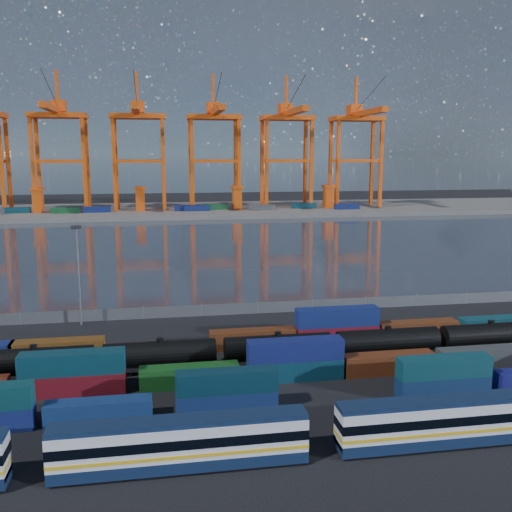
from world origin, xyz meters
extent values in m
plane|color=black|center=(0.00, 0.00, 0.00)|extent=(700.00, 700.00, 0.00)
plane|color=#282F3A|center=(0.00, 105.00, 0.01)|extent=(700.00, 700.00, 0.00)
cube|color=#514F4C|center=(0.00, 210.00, 1.00)|extent=(700.00, 70.00, 2.00)
cone|color=#1E2630|center=(-200.00, 1600.00, 260.00)|extent=(1100.00, 1100.00, 520.00)
cone|color=#1E2630|center=(200.00, 1600.00, 230.00)|extent=(1040.00, 1040.00, 460.00)
cone|color=#1E2630|center=(600.00, 1600.00, 190.00)|extent=(960.00, 960.00, 380.00)
cone|color=#1E2630|center=(950.00, 1600.00, 150.00)|extent=(840.00, 840.00, 300.00)
cube|color=silver|center=(-15.52, -20.86, 2.65)|extent=(22.82, 2.74, 3.47)
cube|color=#0F1D38|center=(-15.52, -20.86, 0.82)|extent=(22.82, 2.79, 1.10)
cube|color=#0F1D38|center=(-15.52, -20.86, 4.61)|extent=(22.82, 2.46, 0.46)
cube|color=gold|center=(-15.52, -20.86, 1.92)|extent=(22.84, 2.82, 0.33)
cube|color=black|center=(-15.52, -20.86, 3.01)|extent=(22.84, 2.82, 0.91)
cube|color=black|center=(-23.51, -20.86, 0.32)|extent=(2.74, 1.83, 0.64)
cube|color=black|center=(-7.53, -20.86, 0.32)|extent=(2.74, 1.83, 0.64)
cube|color=silver|center=(10.48, -20.86, 2.65)|extent=(22.82, 2.74, 3.47)
cube|color=#0F1D38|center=(10.48, -20.86, 0.82)|extent=(22.82, 2.79, 1.10)
cube|color=#0F1D38|center=(10.48, -20.86, 4.61)|extent=(22.82, 2.46, 0.46)
cube|color=gold|center=(10.48, -20.86, 1.92)|extent=(22.84, 2.82, 0.33)
cube|color=black|center=(10.48, -20.86, 3.01)|extent=(22.84, 2.82, 0.91)
cube|color=black|center=(2.49, -20.86, 0.32)|extent=(2.74, 1.83, 0.64)
cube|color=navy|center=(-23.67, -10.11, 1.20)|extent=(11.06, 2.25, 2.40)
cube|color=navy|center=(-10.11, -10.11, 1.20)|extent=(11.06, 2.25, 2.40)
cube|color=#0B2A3A|center=(-10.11, -10.11, 3.60)|extent=(11.06, 2.25, 2.40)
cube|color=navy|center=(15.27, -10.11, 1.20)|extent=(11.06, 2.25, 2.40)
cube|color=#0E3F4A|center=(15.27, -10.11, 3.60)|extent=(11.06, 2.25, 2.40)
cube|color=maroon|center=(-27.31, -2.37, 1.30)|extent=(12.00, 2.44, 2.60)
cube|color=#0C3442|center=(-27.31, -2.37, 3.90)|extent=(12.00, 2.44, 2.60)
cube|color=#154E19|center=(-13.73, -2.37, 1.30)|extent=(12.00, 2.44, 2.60)
cube|color=#0D3346|center=(-0.58, -2.37, 1.30)|extent=(12.00, 2.44, 2.60)
cube|color=navy|center=(-0.58, -2.37, 3.90)|extent=(12.00, 2.44, 2.60)
cube|color=#602913|center=(11.78, -2.37, 1.30)|extent=(12.00, 2.44, 2.60)
cube|color=#383A3C|center=(24.83, -2.37, 1.30)|extent=(12.00, 2.44, 2.60)
cube|color=brown|center=(-31.07, 10.19, 1.35)|extent=(12.45, 2.53, 2.70)
cube|color=#592911|center=(-3.91, 10.19, 1.35)|extent=(12.45, 2.53, 2.70)
cube|color=maroon|center=(8.86, 10.19, 1.35)|extent=(12.45, 2.53, 2.70)
cube|color=navy|center=(8.86, 10.19, 4.05)|extent=(12.45, 2.53, 2.70)
cube|color=#602C13|center=(21.72, 10.19, 1.35)|extent=(12.45, 2.53, 2.70)
cube|color=#0E404B|center=(35.14, 10.19, 1.35)|extent=(12.45, 2.53, 2.70)
cylinder|color=black|center=(-32.68, 2.95, 2.53)|extent=(14.29, 3.19, 3.19)
cylinder|color=black|center=(-32.68, 2.95, 4.29)|extent=(0.88, 0.88, 0.55)
cube|color=black|center=(-32.68, 2.95, 0.77)|extent=(14.84, 2.20, 0.44)
cube|color=black|center=(-27.73, 2.95, 0.33)|extent=(2.75, 1.98, 0.66)
cylinder|color=black|center=(-17.18, 2.95, 2.53)|extent=(14.29, 3.19, 3.19)
cylinder|color=black|center=(-17.18, 2.95, 4.29)|extent=(0.88, 0.88, 0.55)
cube|color=black|center=(-17.18, 2.95, 0.77)|extent=(14.84, 2.20, 0.44)
cube|color=black|center=(-22.12, 2.95, 0.33)|extent=(2.75, 1.98, 0.66)
cube|color=black|center=(-12.23, 2.95, 0.33)|extent=(2.75, 1.98, 0.66)
cylinder|color=black|center=(-1.68, 2.95, 2.53)|extent=(14.29, 3.19, 3.19)
cylinder|color=black|center=(-1.68, 2.95, 4.29)|extent=(0.88, 0.88, 0.55)
cube|color=black|center=(-1.68, 2.95, 0.77)|extent=(14.84, 2.20, 0.44)
cube|color=black|center=(-6.62, 2.95, 0.33)|extent=(2.75, 1.98, 0.66)
cube|color=black|center=(3.27, 2.95, 0.33)|extent=(2.75, 1.98, 0.66)
cylinder|color=black|center=(13.82, 2.95, 2.53)|extent=(14.29, 3.19, 3.19)
cylinder|color=black|center=(13.82, 2.95, 4.29)|extent=(0.88, 0.88, 0.55)
cube|color=black|center=(13.82, 2.95, 0.77)|extent=(14.84, 2.20, 0.44)
cube|color=black|center=(8.88, 2.95, 0.33)|extent=(2.75, 1.98, 0.66)
cube|color=black|center=(18.77, 2.95, 0.33)|extent=(2.75, 1.98, 0.66)
cylinder|color=black|center=(29.32, 2.95, 2.53)|extent=(14.29, 3.19, 3.19)
cylinder|color=black|center=(29.32, 2.95, 4.29)|extent=(0.88, 0.88, 0.55)
cube|color=black|center=(29.32, 2.95, 0.77)|extent=(14.84, 2.20, 0.44)
cube|color=black|center=(24.38, 2.95, 0.33)|extent=(2.75, 1.98, 0.66)
cube|color=#595B5E|center=(0.00, 28.00, 1.00)|extent=(160.00, 0.06, 2.00)
cylinder|color=slate|center=(-40.00, 28.00, 1.10)|extent=(0.12, 0.12, 2.20)
cylinder|color=slate|center=(-30.00, 28.00, 1.10)|extent=(0.12, 0.12, 2.20)
cylinder|color=slate|center=(-20.00, 28.00, 1.10)|extent=(0.12, 0.12, 2.20)
cylinder|color=slate|center=(-10.00, 28.00, 1.10)|extent=(0.12, 0.12, 2.20)
cylinder|color=slate|center=(0.00, 28.00, 1.10)|extent=(0.12, 0.12, 2.20)
cylinder|color=slate|center=(10.00, 28.00, 1.10)|extent=(0.12, 0.12, 2.20)
cylinder|color=slate|center=(20.00, 28.00, 1.10)|extent=(0.12, 0.12, 2.20)
cylinder|color=slate|center=(30.00, 28.00, 1.10)|extent=(0.12, 0.12, 2.20)
cylinder|color=slate|center=(40.00, 28.00, 1.10)|extent=(0.12, 0.12, 2.20)
cylinder|color=slate|center=(-30.00, 26.00, 8.00)|extent=(0.36, 0.36, 16.00)
cube|color=black|center=(-30.00, 26.00, 16.30)|extent=(1.60, 0.40, 0.60)
cube|color=#E95110|center=(-84.04, 199.02, 22.42)|extent=(1.59, 1.59, 44.83)
cube|color=#E95110|center=(-84.04, 210.98, 22.42)|extent=(1.59, 1.59, 44.83)
cube|color=#E95110|center=(-70.96, 199.02, 22.42)|extent=(1.59, 1.59, 44.83)
cube|color=#E95110|center=(-70.96, 210.98, 22.42)|extent=(1.59, 1.59, 44.83)
cube|color=#E95110|center=(-49.04, 199.02, 22.42)|extent=(1.59, 1.59, 44.83)
cube|color=#E95110|center=(-49.04, 210.98, 22.42)|extent=(1.59, 1.59, 44.83)
cube|color=#E95110|center=(-60.00, 199.02, 24.66)|extent=(21.92, 1.39, 1.39)
cube|color=#E95110|center=(-60.00, 210.98, 24.66)|extent=(21.92, 1.39, 1.39)
cube|color=#E95110|center=(-60.00, 205.00, 44.83)|extent=(24.91, 13.95, 2.19)
cube|color=#E95110|center=(-60.00, 193.04, 46.83)|extent=(2.99, 47.82, 2.49)
cube|color=#E95110|center=(-60.00, 208.99, 49.32)|extent=(5.98, 7.97, 4.98)
cube|color=#E95110|center=(-60.00, 206.99, 56.79)|extent=(1.20, 1.20, 15.94)
cylinder|color=black|center=(-60.00, 190.65, 53.80)|extent=(0.24, 41.01, 13.53)
cube|color=#E95110|center=(-35.96, 199.02, 22.42)|extent=(1.59, 1.59, 44.83)
cube|color=#E95110|center=(-35.96, 210.98, 22.42)|extent=(1.59, 1.59, 44.83)
cube|color=#E95110|center=(-14.04, 199.02, 22.42)|extent=(1.59, 1.59, 44.83)
cube|color=#E95110|center=(-14.04, 210.98, 22.42)|extent=(1.59, 1.59, 44.83)
cube|color=#E95110|center=(-25.00, 199.02, 24.66)|extent=(21.92, 1.39, 1.39)
cube|color=#E95110|center=(-25.00, 210.98, 24.66)|extent=(21.92, 1.39, 1.39)
cube|color=#E95110|center=(-25.00, 205.00, 44.83)|extent=(24.91, 13.95, 2.19)
cube|color=#E95110|center=(-25.00, 193.04, 46.83)|extent=(2.99, 47.82, 2.49)
cube|color=#E95110|center=(-25.00, 208.99, 49.32)|extent=(5.98, 7.97, 4.98)
cube|color=#E95110|center=(-25.00, 206.99, 56.79)|extent=(1.20, 1.20, 15.94)
cylinder|color=black|center=(-25.00, 190.65, 53.80)|extent=(0.24, 41.01, 13.53)
cube|color=#E95110|center=(-0.96, 199.02, 22.42)|extent=(1.59, 1.59, 44.83)
cube|color=#E95110|center=(-0.96, 210.98, 22.42)|extent=(1.59, 1.59, 44.83)
cube|color=#E95110|center=(20.96, 199.02, 22.42)|extent=(1.59, 1.59, 44.83)
cube|color=#E95110|center=(20.96, 210.98, 22.42)|extent=(1.59, 1.59, 44.83)
cube|color=#E95110|center=(10.00, 199.02, 24.66)|extent=(21.92, 1.39, 1.39)
cube|color=#E95110|center=(10.00, 210.98, 24.66)|extent=(21.92, 1.39, 1.39)
cube|color=#E95110|center=(10.00, 205.00, 44.83)|extent=(24.91, 13.95, 2.19)
cube|color=#E95110|center=(10.00, 193.04, 46.83)|extent=(2.99, 47.82, 2.49)
cube|color=#E95110|center=(10.00, 208.99, 49.32)|extent=(5.98, 7.97, 4.98)
cube|color=#E95110|center=(10.00, 206.99, 56.79)|extent=(1.20, 1.20, 15.94)
cylinder|color=black|center=(10.00, 190.65, 53.80)|extent=(0.24, 41.01, 13.53)
cube|color=#E95110|center=(34.04, 199.02, 22.42)|extent=(1.59, 1.59, 44.83)
cube|color=#E95110|center=(34.04, 210.98, 22.42)|extent=(1.59, 1.59, 44.83)
cube|color=#E95110|center=(55.96, 199.02, 22.42)|extent=(1.59, 1.59, 44.83)
cube|color=#E95110|center=(55.96, 210.98, 22.42)|extent=(1.59, 1.59, 44.83)
cube|color=#E95110|center=(45.00, 199.02, 24.66)|extent=(21.92, 1.39, 1.39)
cube|color=#E95110|center=(45.00, 210.98, 24.66)|extent=(21.92, 1.39, 1.39)
cube|color=#E95110|center=(45.00, 205.00, 44.83)|extent=(24.91, 13.95, 2.19)
cube|color=#E95110|center=(45.00, 193.04, 46.83)|extent=(2.99, 47.82, 2.49)
cube|color=#E95110|center=(45.00, 208.99, 49.32)|extent=(5.98, 7.97, 4.98)
cube|color=#E95110|center=(45.00, 206.99, 56.79)|extent=(1.20, 1.20, 15.94)
cylinder|color=black|center=(45.00, 190.65, 53.80)|extent=(0.24, 41.01, 13.53)
cube|color=#E95110|center=(69.04, 199.02, 22.42)|extent=(1.59, 1.59, 44.83)
cube|color=#E95110|center=(69.04, 210.98, 22.42)|extent=(1.59, 1.59, 44.83)
cube|color=#E95110|center=(90.96, 199.02, 22.42)|extent=(1.59, 1.59, 44.83)
cube|color=#E95110|center=(90.96, 210.98, 22.42)|extent=(1.59, 1.59, 44.83)
cube|color=#E95110|center=(80.00, 199.02, 24.66)|extent=(21.92, 1.39, 1.39)
cube|color=#E95110|center=(80.00, 210.98, 24.66)|extent=(21.92, 1.39, 1.39)
cube|color=#E95110|center=(80.00, 205.00, 44.83)|extent=(24.91, 13.95, 2.19)
cube|color=#E95110|center=(80.00, 193.04, 46.83)|extent=(2.99, 47.82, 2.49)
cube|color=#E95110|center=(80.00, 208.99, 49.32)|extent=(5.98, 7.97, 4.98)
cube|color=#E95110|center=(80.00, 206.99, 56.79)|extent=(1.20, 1.20, 15.94)
cylinder|color=black|center=(80.00, 190.65, 53.80)|extent=(0.24, 41.01, 13.53)
cube|color=navy|center=(0.66, 194.68, 3.30)|extent=(12.00, 2.44, 2.60)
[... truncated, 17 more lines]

